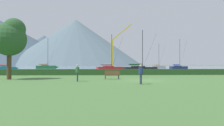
# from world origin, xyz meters

# --- Properties ---
(ground_plane) EXTENTS (1000.00, 1000.00, 0.00)m
(ground_plane) POSITION_xyz_m (0.00, 0.00, 0.00)
(ground_plane) COLOR #477038
(harbor_water) EXTENTS (320.00, 246.00, 0.00)m
(harbor_water) POSITION_xyz_m (0.00, 137.00, 0.00)
(harbor_water) COLOR gray
(harbor_water) RESTS_ON ground_plane
(hedge_line) EXTENTS (80.00, 1.20, 0.92)m
(hedge_line) POSITION_xyz_m (0.00, 11.00, 0.46)
(hedge_line) COLOR #284C23
(hedge_line) RESTS_ON ground_plane
(sailboat_slip_0) EXTENTS (8.97, 4.16, 12.25)m
(sailboat_slip_0) POSITION_xyz_m (-26.64, 61.19, 0.74)
(sailboat_slip_0) COLOR #236B38
(sailboat_slip_0) RESTS_ON harbor_water
(sailboat_slip_1) EXTENTS (7.85, 4.12, 9.55)m
(sailboat_slip_1) POSITION_xyz_m (-2.27, 31.65, 0.64)
(sailboat_slip_1) COLOR red
(sailboat_slip_1) RESTS_ON harbor_water
(sailboat_slip_2) EXTENTS (7.42, 3.44, 11.00)m
(sailboat_slip_2) POSITION_xyz_m (23.58, 51.72, 0.62)
(sailboat_slip_2) COLOR navy
(sailboat_slip_2) RESTS_ON harbor_water
(sailboat_slip_3) EXTENTS (6.86, 3.93, 8.72)m
(sailboat_slip_3) POSITION_xyz_m (-34.58, 44.04, 0.57)
(sailboat_slip_3) COLOR #19707A
(sailboat_slip_3) RESTS_ON harbor_water
(sailboat_slip_4) EXTENTS (8.27, 3.52, 9.07)m
(sailboat_slip_4) POSITION_xyz_m (3.90, 22.19, 0.67)
(sailboat_slip_4) COLOR black
(sailboat_slip_4) RESTS_ON harbor_water
(sailboat_slip_5) EXTENTS (7.52, 3.48, 10.70)m
(sailboat_slip_5) POSITION_xyz_m (19.96, 66.36, 0.63)
(sailboat_slip_5) COLOR #9E9EA3
(sailboat_slip_5) RESTS_ON harbor_water
(park_bench_near_path) EXTENTS (1.67, 0.54, 0.95)m
(park_bench_near_path) POSITION_xyz_m (-3.14, 1.73, 0.53)
(park_bench_near_path) COLOR brown
(park_bench_near_path) RESTS_ON ground_plane
(person_seated_viewer) EXTENTS (0.36, 0.57, 1.65)m
(person_seated_viewer) POSITION_xyz_m (-1.02, -4.12, 0.97)
(person_seated_viewer) COLOR #2D3347
(person_seated_viewer) RESTS_ON ground_plane
(person_standing_walker) EXTENTS (0.36, 0.57, 1.65)m
(person_standing_walker) POSITION_xyz_m (-6.64, -1.02, 0.97)
(person_standing_walker) COLOR #2D3347
(person_standing_walker) RESTS_ON ground_plane
(park_tree) EXTENTS (3.70, 3.70, 6.76)m
(park_tree) POSITION_xyz_m (-14.39, 1.97, 4.65)
(park_tree) COLOR #4C3823
(park_tree) RESTS_ON ground_plane
(dock_crane) EXTENTS (8.60, 2.00, 17.19)m
(dock_crane) POSITION_xyz_m (-0.20, 55.63, 5.17)
(dock_crane) COLOR #333338
(dock_crane) RESTS_ON ground_plane
(distant_hill_central_peak) EXTENTS (205.20, 205.20, 60.09)m
(distant_hill_central_peak) POSITION_xyz_m (-98.50, 407.58, 30.05)
(distant_hill_central_peak) COLOR #425666
(distant_hill_central_peak) RESTS_ON ground_plane
(distant_hill_east_ridge) EXTENTS (191.10, 191.10, 60.90)m
(distant_hill_east_ridge) POSITION_xyz_m (-123.83, 399.69, 30.45)
(distant_hill_east_ridge) COLOR #425666
(distant_hill_east_ridge) RESTS_ON ground_plane
(distant_hill_far_shoulder) EXTENTS (203.10, 203.10, 70.67)m
(distant_hill_far_shoulder) POSITION_xyz_m (-45.39, 291.12, 35.33)
(distant_hill_far_shoulder) COLOR slate
(distant_hill_far_shoulder) RESTS_ON ground_plane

